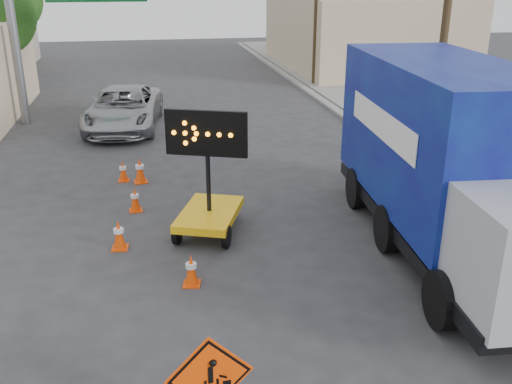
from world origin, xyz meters
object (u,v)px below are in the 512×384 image
object	(u,v)px
construction_sign	(210,384)
arrow_board	(209,206)
box_truck	(447,171)
pickup_truck	(124,109)

from	to	relation	value
construction_sign	arrow_board	size ratio (longest dim) A/B	0.52
box_truck	pickup_truck	bearing A→B (deg)	125.28
arrow_board	construction_sign	bearing A→B (deg)	-75.44
construction_sign	arrow_board	world-z (taller)	arrow_board
arrow_board	box_truck	bearing A→B (deg)	0.75
construction_sign	box_truck	distance (m)	7.60
construction_sign	arrow_board	xyz separation A→B (m)	(0.76, 6.60, -0.16)
arrow_board	box_truck	world-z (taller)	box_truck
construction_sign	box_truck	size ratio (longest dim) A/B	0.18
construction_sign	box_truck	bearing A→B (deg)	35.04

